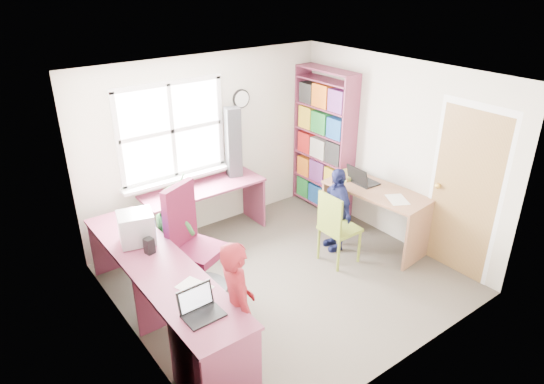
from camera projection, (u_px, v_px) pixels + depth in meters
The scene contains 19 objects.
room at pixel (281, 183), 5.34m from camera, with size 3.64×3.44×2.44m.
l_desk at pixel (197, 301), 4.68m from camera, with size 2.38×2.95×0.75m.
right_desk at pixel (376, 205), 6.30m from camera, with size 0.77×1.42×0.78m.
bookshelf at pixel (324, 144), 7.11m from camera, with size 0.30×1.02×2.10m.
swivel_chair at pixel (192, 248), 5.37m from camera, with size 0.79×0.79×1.28m.
wooden_chair at pixel (336, 226), 5.89m from camera, with size 0.42×0.42×0.96m.
crt_monitor at pixel (136, 228), 5.02m from camera, with size 0.42×0.39×0.34m.
laptop_left at pixel (200, 308), 4.04m from camera, with size 0.33×0.28×0.22m.
laptop_right at pixel (361, 179), 6.35m from camera, with size 0.31×0.37×0.25m.
speaker_a at pixel (149, 246), 4.87m from camera, with size 0.10×0.10×0.17m.
speaker_b at pixel (130, 228), 5.20m from camera, with size 0.09×0.09×0.17m.
cd_tower at pixel (233, 143), 6.51m from camera, with size 0.23×0.21×0.96m.
game_box at pixel (350, 175), 6.57m from camera, with size 0.36×0.36×0.06m.
paper_a at pixel (194, 287), 4.39m from camera, with size 0.30×0.36×0.00m.
paper_b at pixel (397, 200), 5.94m from camera, with size 0.34×0.38×0.00m.
potted_plant at pixel (180, 184), 6.11m from camera, with size 0.15×0.12×0.28m, color #2C6E36.
person_red at pixel (238, 308), 4.26m from camera, with size 0.48×0.32×1.33m, color maroon.
person_green at pixel (176, 234), 5.56m from camera, with size 0.58×0.45×1.20m, color #307835.
person_navy at pixel (337, 209), 6.20m from camera, with size 0.66×0.27×1.12m, color #161944.
Camera 1 is at (-2.99, -3.74, 3.41)m, focal length 32.00 mm.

